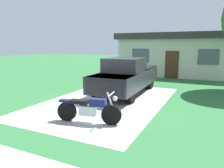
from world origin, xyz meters
TOP-DOWN VIEW (x-y plane):
  - ground_plane at (0.00, 0.00)m, footprint 80.00×80.00m
  - driveway_pad at (0.00, 0.00)m, footprint 5.02×8.15m
  - motorcycle at (0.72, -2.75)m, footprint 2.19×0.80m
  - pickup_truck at (0.22, 1.95)m, footprint 2.15×5.68m
  - neighbor_house at (1.43, 10.72)m, footprint 9.60×5.60m

SIDE VIEW (x-z plane):
  - ground_plane at x=0.00m, z-range 0.00..0.00m
  - driveway_pad at x=0.00m, z-range 0.00..0.01m
  - motorcycle at x=0.72m, z-range -0.07..1.02m
  - pickup_truck at x=0.22m, z-range 0.00..1.90m
  - neighbor_house at x=1.43m, z-range 0.04..3.54m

